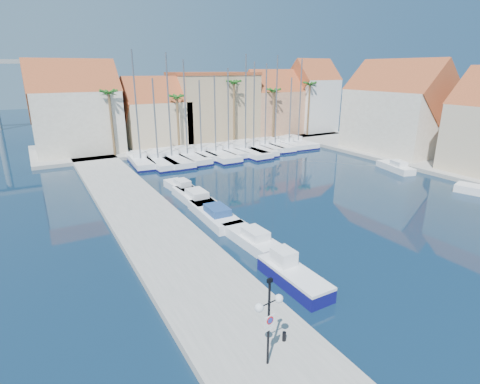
% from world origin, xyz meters
% --- Properties ---
extents(ground, '(260.00, 260.00, 0.00)m').
position_xyz_m(ground, '(0.00, 0.00, 0.00)').
color(ground, black).
rests_on(ground, ground).
extents(quay_west, '(6.00, 77.00, 0.50)m').
position_xyz_m(quay_west, '(-9.00, 13.50, 0.25)').
color(quay_west, gray).
rests_on(quay_west, ground).
extents(shore_north, '(54.00, 16.00, 0.50)m').
position_xyz_m(shore_north, '(10.00, 48.00, 0.25)').
color(shore_north, gray).
rests_on(shore_north, ground).
extents(shore_east, '(12.00, 60.00, 0.50)m').
position_xyz_m(shore_east, '(32.00, 15.00, 0.25)').
color(shore_east, gray).
rests_on(shore_east, ground).
extents(lamp_post, '(1.41, 0.49, 4.17)m').
position_xyz_m(lamp_post, '(-9.20, -3.33, 3.23)').
color(lamp_post, black).
rests_on(lamp_post, quay_west).
extents(bollard, '(0.18, 0.18, 0.46)m').
position_xyz_m(bollard, '(-7.75, -2.53, 0.73)').
color(bollard, black).
rests_on(bollard, quay_west).
extents(fishing_boat, '(1.86, 5.42, 1.89)m').
position_xyz_m(fishing_boat, '(-3.96, 1.84, 0.63)').
color(fishing_boat, '#110F5B').
rests_on(fishing_boat, ground).
extents(motorboat_west_0, '(2.11, 5.90, 1.40)m').
position_xyz_m(motorboat_west_0, '(-3.32, 7.68, 0.51)').
color(motorboat_west_0, white).
rests_on(motorboat_west_0, ground).
extents(motorboat_west_1, '(2.53, 7.19, 1.40)m').
position_xyz_m(motorboat_west_1, '(-3.59, 13.46, 0.51)').
color(motorboat_west_1, white).
rests_on(motorboat_west_1, ground).
extents(motorboat_west_2, '(2.23, 6.94, 1.40)m').
position_xyz_m(motorboat_west_2, '(-3.35, 18.42, 0.51)').
color(motorboat_west_2, white).
rests_on(motorboat_west_2, ground).
extents(motorboat_west_3, '(2.07, 5.44, 1.40)m').
position_xyz_m(motorboat_west_3, '(-3.28, 22.33, 0.51)').
color(motorboat_west_3, white).
rests_on(motorboat_west_3, ground).
extents(motorboat_east_1, '(3.10, 5.91, 1.40)m').
position_xyz_m(motorboat_east_1, '(23.98, 16.79, 0.51)').
color(motorboat_east_1, white).
rests_on(motorboat_east_1, ground).
extents(sailboat_0, '(3.18, 9.51, 14.88)m').
position_xyz_m(sailboat_0, '(-3.84, 36.39, 0.63)').
color(sailboat_0, white).
rests_on(sailboat_0, ground).
extents(sailboat_1, '(3.05, 10.85, 11.40)m').
position_xyz_m(sailboat_1, '(-1.80, 35.48, 0.56)').
color(sailboat_1, white).
rests_on(sailboat_1, ground).
extents(sailboat_2, '(3.11, 11.72, 14.57)m').
position_xyz_m(sailboat_2, '(0.29, 35.84, 0.58)').
color(sailboat_2, white).
rests_on(sailboat_2, ground).
extents(sailboat_3, '(3.66, 11.34, 13.71)m').
position_xyz_m(sailboat_3, '(2.73, 36.14, 0.58)').
color(sailboat_3, white).
rests_on(sailboat_3, ground).
extents(sailboat_4, '(2.38, 8.42, 11.06)m').
position_xyz_m(sailboat_4, '(5.05, 36.13, 0.59)').
color(sailboat_4, white).
rests_on(sailboat_4, ground).
extents(sailboat_5, '(3.35, 11.88, 11.66)m').
position_xyz_m(sailboat_5, '(7.01, 35.59, 0.55)').
color(sailboat_5, white).
rests_on(sailboat_5, ground).
extents(sailboat_6, '(2.69, 9.37, 12.65)m').
position_xyz_m(sailboat_6, '(9.43, 35.97, 0.60)').
color(sailboat_6, white).
rests_on(sailboat_6, ground).
extents(sailboat_7, '(3.66, 11.77, 14.56)m').
position_xyz_m(sailboat_7, '(11.88, 35.26, 0.59)').
color(sailboat_7, white).
rests_on(sailboat_7, ground).
extents(sailboat_8, '(3.39, 11.65, 13.53)m').
position_xyz_m(sailboat_8, '(13.86, 36.04, 0.58)').
color(sailboat_8, white).
rests_on(sailboat_8, ground).
extents(sailboat_9, '(3.01, 9.62, 13.34)m').
position_xyz_m(sailboat_9, '(16.37, 36.46, 0.60)').
color(sailboat_9, white).
rests_on(sailboat_9, ground).
extents(sailboat_10, '(2.94, 9.74, 14.55)m').
position_xyz_m(sailboat_10, '(18.24, 36.33, 0.62)').
color(sailboat_10, white).
rests_on(sailboat_10, ground).
extents(sailboat_11, '(3.00, 8.86, 11.25)m').
position_xyz_m(sailboat_11, '(21.03, 36.20, 0.59)').
color(sailboat_11, white).
rests_on(sailboat_11, ground).
extents(sailboat_12, '(2.49, 9.39, 14.03)m').
position_xyz_m(sailboat_12, '(23.07, 36.47, 0.62)').
color(sailboat_12, white).
rests_on(sailboat_12, ground).
extents(building_0, '(12.30, 9.00, 13.50)m').
position_xyz_m(building_0, '(-10.00, 47.00, 6.52)').
color(building_0, beige).
rests_on(building_0, shore_north).
extents(building_1, '(10.30, 8.00, 11.00)m').
position_xyz_m(building_1, '(2.00, 47.00, 5.30)').
color(building_1, beige).
rests_on(building_1, shore_north).
extents(building_2, '(14.20, 10.20, 11.50)m').
position_xyz_m(building_2, '(13.00, 48.00, 6.26)').
color(building_2, tan).
rests_on(building_2, shore_north).
extents(building_3, '(10.30, 8.00, 12.00)m').
position_xyz_m(building_3, '(25.00, 47.00, 5.86)').
color(building_3, tan).
rests_on(building_3, shore_north).
extents(building_4, '(8.30, 8.00, 14.00)m').
position_xyz_m(building_4, '(34.00, 46.00, 6.97)').
color(building_4, white).
rests_on(building_4, shore_north).
extents(building_6, '(9.00, 14.30, 13.50)m').
position_xyz_m(building_6, '(32.00, 24.00, 6.52)').
color(building_6, beige).
rests_on(building_6, shore_east).
extents(palm_0, '(2.60, 2.60, 10.15)m').
position_xyz_m(palm_0, '(-6.00, 42.00, 9.08)').
color(palm_0, brown).
rests_on(palm_0, shore_north).
extents(palm_1, '(2.60, 2.60, 9.15)m').
position_xyz_m(palm_1, '(4.00, 42.00, 8.14)').
color(palm_1, brown).
rests_on(palm_1, shore_north).
extents(palm_2, '(2.60, 2.60, 11.15)m').
position_xyz_m(palm_2, '(14.00, 42.00, 10.02)').
color(palm_2, brown).
rests_on(palm_2, shore_north).
extents(palm_3, '(2.60, 2.60, 9.65)m').
position_xyz_m(palm_3, '(22.00, 42.00, 8.61)').
color(palm_3, brown).
rests_on(palm_3, shore_north).
extents(palm_4, '(2.60, 2.60, 10.65)m').
position_xyz_m(palm_4, '(30.00, 42.00, 9.55)').
color(palm_4, brown).
rests_on(palm_4, shore_north).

